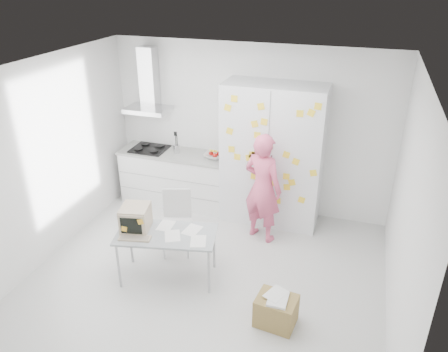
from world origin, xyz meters
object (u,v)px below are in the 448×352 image
(person, at_px, (263,188))
(chair, at_px, (177,218))
(desk, at_px, (147,225))
(cardboard_box, at_px, (276,310))

(person, xyz_separation_m, chair, (-1.06, -0.68, -0.31))
(person, distance_m, chair, 1.30)
(person, distance_m, desk, 1.77)
(desk, xyz_separation_m, cardboard_box, (1.77, -0.36, -0.57))
(person, bearing_deg, chair, 52.82)
(person, height_order, chair, person)
(chair, bearing_deg, person, 15.57)
(chair, bearing_deg, cardboard_box, -48.15)
(person, relative_size, chair, 1.81)
(desk, relative_size, cardboard_box, 2.81)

